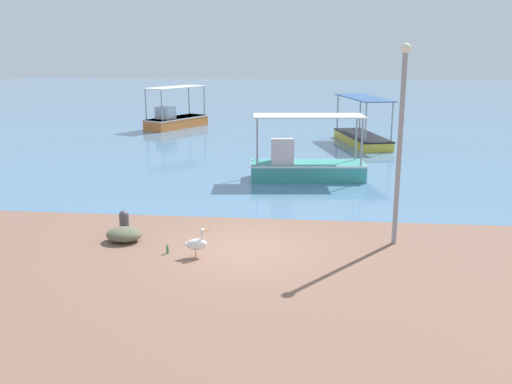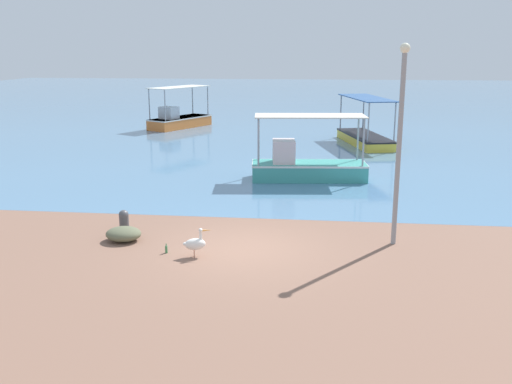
{
  "view_description": "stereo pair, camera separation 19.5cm",
  "coord_description": "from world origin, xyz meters",
  "px_view_note": "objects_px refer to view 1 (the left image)",
  "views": [
    {
      "loc": [
        1.86,
        -14.96,
        5.43
      ],
      "look_at": [
        -0.02,
        3.13,
        0.87
      ],
      "focal_mm": 40.0,
      "sensor_mm": 36.0,
      "label": 1
    },
    {
      "loc": [
        2.05,
        -14.94,
        5.43
      ],
      "look_at": [
        -0.02,
        3.13,
        0.87
      ],
      "focal_mm": 40.0,
      "sensor_mm": 36.0,
      "label": 2
    }
  ],
  "objects_px": {
    "fishing_boat_near_left": "(304,165)",
    "mooring_bollard": "(124,220)",
    "pelican": "(197,244)",
    "glass_bottle": "(167,250)",
    "fishing_boat_outer": "(362,136)",
    "fishing_boat_center": "(175,119)",
    "lamp_post": "(400,134)",
    "net_pile": "(124,234)"
  },
  "relations": [
    {
      "from": "fishing_boat_near_left",
      "to": "mooring_bollard",
      "type": "bearing_deg",
      "value": -124.6
    },
    {
      "from": "mooring_bollard",
      "to": "pelican",
      "type": "bearing_deg",
      "value": -37.02
    },
    {
      "from": "fishing_boat_near_left",
      "to": "glass_bottle",
      "type": "distance_m",
      "value": 10.22
    },
    {
      "from": "fishing_boat_outer",
      "to": "fishing_boat_center",
      "type": "bearing_deg",
      "value": 155.21
    },
    {
      "from": "fishing_boat_outer",
      "to": "lamp_post",
      "type": "relative_size",
      "value": 1.11
    },
    {
      "from": "fishing_boat_center",
      "to": "lamp_post",
      "type": "relative_size",
      "value": 0.94
    },
    {
      "from": "fishing_boat_center",
      "to": "lamp_post",
      "type": "distance_m",
      "value": 26.8
    },
    {
      "from": "fishing_boat_outer",
      "to": "mooring_bollard",
      "type": "distance_m",
      "value": 19.52
    },
    {
      "from": "pelican",
      "to": "lamp_post",
      "type": "distance_m",
      "value": 6.33
    },
    {
      "from": "glass_bottle",
      "to": "net_pile",
      "type": "bearing_deg",
      "value": 150.25
    },
    {
      "from": "fishing_boat_center",
      "to": "fishing_boat_outer",
      "type": "relative_size",
      "value": 0.85
    },
    {
      "from": "net_pile",
      "to": "glass_bottle",
      "type": "distance_m",
      "value": 1.74
    },
    {
      "from": "fishing_boat_outer",
      "to": "glass_bottle",
      "type": "bearing_deg",
      "value": -109.07
    },
    {
      "from": "fishing_boat_outer",
      "to": "glass_bottle",
      "type": "relative_size",
      "value": 23.11
    },
    {
      "from": "fishing_boat_center",
      "to": "pelican",
      "type": "distance_m",
      "value": 26.31
    },
    {
      "from": "fishing_boat_near_left",
      "to": "lamp_post",
      "type": "height_order",
      "value": "lamp_post"
    },
    {
      "from": "fishing_boat_center",
      "to": "glass_bottle",
      "type": "height_order",
      "value": "fishing_boat_center"
    },
    {
      "from": "fishing_boat_outer",
      "to": "net_pile",
      "type": "bearing_deg",
      "value": -113.9
    },
    {
      "from": "fishing_boat_center",
      "to": "pelican",
      "type": "height_order",
      "value": "fishing_boat_center"
    },
    {
      "from": "fishing_boat_center",
      "to": "lamp_post",
      "type": "height_order",
      "value": "lamp_post"
    },
    {
      "from": "net_pile",
      "to": "mooring_bollard",
      "type": "bearing_deg",
      "value": 108.15
    },
    {
      "from": "fishing_boat_outer",
      "to": "pelican",
      "type": "distance_m",
      "value": 20.44
    },
    {
      "from": "fishing_boat_near_left",
      "to": "pelican",
      "type": "distance_m",
      "value": 10.13
    },
    {
      "from": "pelican",
      "to": "fishing_boat_outer",
      "type": "bearing_deg",
      "value": 73.38
    },
    {
      "from": "fishing_boat_outer",
      "to": "net_pile",
      "type": "xyz_separation_m",
      "value": [
        -8.21,
        -18.53,
        -0.29
      ]
    },
    {
      "from": "fishing_boat_outer",
      "to": "lamp_post",
      "type": "height_order",
      "value": "lamp_post"
    },
    {
      "from": "pelican",
      "to": "lamp_post",
      "type": "xyz_separation_m",
      "value": [
        5.42,
        1.71,
        2.78
      ]
    },
    {
      "from": "fishing_boat_outer",
      "to": "mooring_bollard",
      "type": "xyz_separation_m",
      "value": [
        -8.53,
        -17.56,
        -0.16
      ]
    },
    {
      "from": "pelican",
      "to": "fishing_boat_center",
      "type": "bearing_deg",
      "value": 104.95
    },
    {
      "from": "lamp_post",
      "to": "mooring_bollard",
      "type": "height_order",
      "value": "lamp_post"
    },
    {
      "from": "net_pile",
      "to": "lamp_post",
      "type": "bearing_deg",
      "value": 4.77
    },
    {
      "from": "lamp_post",
      "to": "glass_bottle",
      "type": "bearing_deg",
      "value": -166.47
    },
    {
      "from": "fishing_boat_center",
      "to": "pelican",
      "type": "relative_size",
      "value": 6.6
    },
    {
      "from": "fishing_boat_center",
      "to": "mooring_bollard",
      "type": "relative_size",
      "value": 8.16
    },
    {
      "from": "fishing_boat_outer",
      "to": "glass_bottle",
      "type": "xyz_separation_m",
      "value": [
        -6.71,
        -19.39,
        -0.39
      ]
    },
    {
      "from": "mooring_bollard",
      "to": "net_pile",
      "type": "relative_size",
      "value": 0.62
    },
    {
      "from": "fishing_boat_near_left",
      "to": "glass_bottle",
      "type": "xyz_separation_m",
      "value": [
        -3.52,
        -9.58,
        -0.53
      ]
    },
    {
      "from": "mooring_bollard",
      "to": "net_pile",
      "type": "xyz_separation_m",
      "value": [
        0.32,
        -0.97,
        -0.13
      ]
    },
    {
      "from": "fishing_boat_center",
      "to": "fishing_boat_near_left",
      "type": "bearing_deg",
      "value": -58.88
    },
    {
      "from": "mooring_bollard",
      "to": "fishing_boat_center",
      "type": "bearing_deg",
      "value": 99.95
    },
    {
      "from": "fishing_boat_near_left",
      "to": "pelican",
      "type": "height_order",
      "value": "fishing_boat_near_left"
    },
    {
      "from": "lamp_post",
      "to": "glass_bottle",
      "type": "relative_size",
      "value": 20.74
    }
  ]
}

